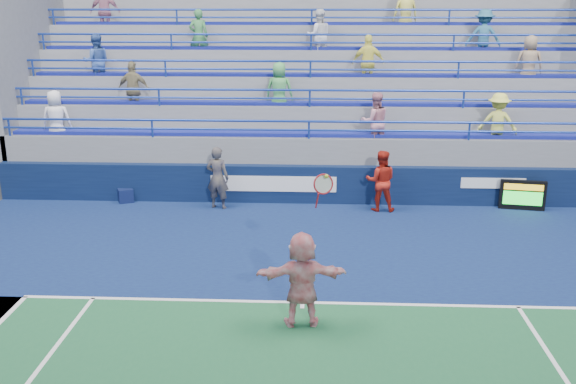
# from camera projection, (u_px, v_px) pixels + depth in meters

# --- Properties ---
(ground) EXTENTS (120.00, 120.00, 0.00)m
(ground) POSITION_uv_depth(u_px,v_px,m) (302.00, 303.00, 12.36)
(ground) COLOR #333538
(sponsor_wall) EXTENTS (18.00, 0.32, 1.10)m
(sponsor_wall) POSITION_uv_depth(u_px,v_px,m) (308.00, 184.00, 18.43)
(sponsor_wall) COLOR #091535
(sponsor_wall) RESTS_ON ground
(bleacher_stand) EXTENTS (18.00, 5.60, 6.13)m
(bleacher_stand) POSITION_uv_depth(u_px,v_px,m) (310.00, 126.00, 21.76)
(bleacher_stand) COLOR slate
(bleacher_stand) RESTS_ON ground
(serve_speed_board) EXTENTS (1.23, 0.32, 0.85)m
(serve_speed_board) POSITION_uv_depth(u_px,v_px,m) (523.00, 195.00, 17.82)
(serve_speed_board) COLOR black
(serve_speed_board) RESTS_ON ground
(judge_chair) EXTENTS (0.54, 0.56, 0.72)m
(judge_chair) POSITION_uv_depth(u_px,v_px,m) (126.00, 194.00, 18.58)
(judge_chair) COLOR #0C163D
(judge_chair) RESTS_ON ground
(tennis_player) EXTENTS (1.67, 0.68, 2.82)m
(tennis_player) POSITION_uv_depth(u_px,v_px,m) (302.00, 279.00, 11.31)
(tennis_player) COLOR white
(tennis_player) RESTS_ON ground
(line_judge) EXTENTS (0.73, 0.57, 1.78)m
(line_judge) POSITION_uv_depth(u_px,v_px,m) (218.00, 178.00, 17.84)
(line_judge) COLOR #121533
(line_judge) RESTS_ON ground
(ball_girl) EXTENTS (0.87, 0.70, 1.71)m
(ball_girl) POSITION_uv_depth(u_px,v_px,m) (381.00, 181.00, 17.65)
(ball_girl) COLOR #AA1F13
(ball_girl) RESTS_ON ground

